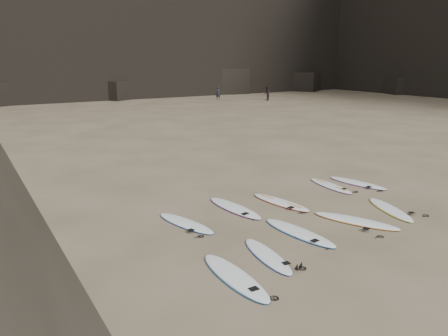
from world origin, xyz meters
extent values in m
plane|color=#897559|center=(0.00, 0.00, 0.00)|extent=(240.00, 240.00, 0.00)
cube|color=black|center=(8.00, 45.00, 1.16)|extent=(4.23, 4.46, 2.33)
cube|color=black|center=(25.00, 46.00, 1.80)|extent=(5.95, 5.19, 3.59)
cube|color=black|center=(38.00, 44.00, 1.44)|extent=(5.31, 5.56, 2.88)
cube|color=black|center=(46.00, 32.00, 1.21)|extent=(4.39, 4.01, 2.41)
ellipsoid|color=white|center=(-3.77, -1.12, 0.05)|extent=(0.71, 2.78, 0.10)
ellipsoid|color=white|center=(-2.40, -0.60, 0.04)|extent=(0.92, 2.44, 0.09)
ellipsoid|color=white|center=(-0.64, 0.17, 0.05)|extent=(0.95, 2.83, 0.10)
ellipsoid|color=white|center=(1.57, -0.04, 0.05)|extent=(1.77, 2.81, 0.10)
ellipsoid|color=white|center=(3.45, 0.11, 0.05)|extent=(1.43, 2.59, 0.09)
ellipsoid|color=white|center=(-3.22, 2.64, 0.05)|extent=(1.20, 2.58, 0.09)
ellipsoid|color=white|center=(-1.11, 3.04, 0.05)|extent=(0.90, 2.81, 0.10)
ellipsoid|color=white|center=(0.66, 2.70, 0.05)|extent=(1.06, 2.70, 0.09)
ellipsoid|color=white|center=(3.75, 3.29, 0.04)|extent=(0.81, 2.52, 0.09)
ellipsoid|color=white|center=(5.00, 3.00, 0.05)|extent=(1.14, 2.73, 0.10)
imported|color=black|center=(18.99, 38.20, 0.82)|extent=(0.71, 0.69, 1.64)
imported|color=black|center=(23.59, 34.24, 0.88)|extent=(0.94, 1.04, 1.75)
camera|label=1|loc=(-8.95, -9.14, 5.18)|focal=35.00mm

